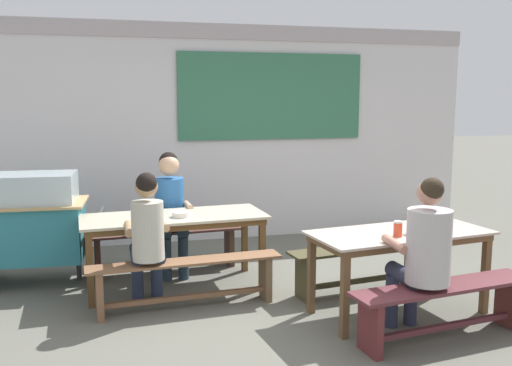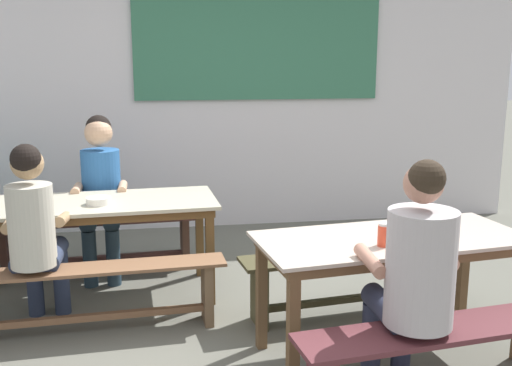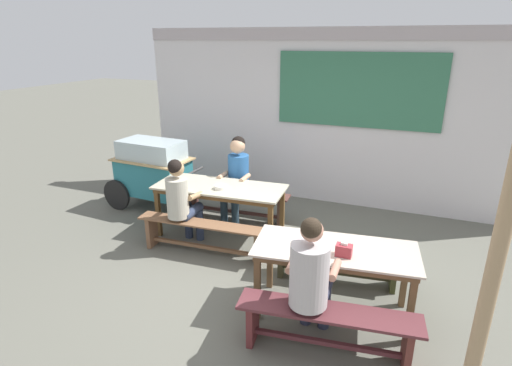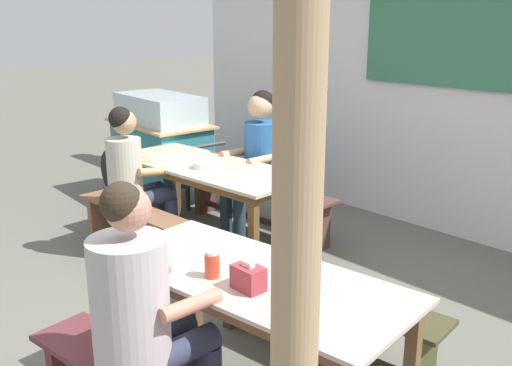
% 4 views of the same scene
% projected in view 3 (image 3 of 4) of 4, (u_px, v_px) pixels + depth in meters
% --- Properties ---
extents(ground_plane, '(40.00, 40.00, 0.00)m').
position_uv_depth(ground_plane, '(272.00, 283.00, 4.73)').
color(ground_plane, '#606055').
extents(backdrop_wall, '(6.56, 0.23, 2.87)m').
position_uv_depth(backdrop_wall, '(330.00, 115.00, 6.67)').
color(backdrop_wall, silver).
rests_on(backdrop_wall, ground_plane).
extents(dining_table_far, '(1.86, 0.84, 0.75)m').
position_uv_depth(dining_table_far, '(220.00, 191.00, 5.69)').
color(dining_table_far, '#BFB99F').
rests_on(dining_table_far, ground_plane).
extents(dining_table_near, '(1.67, 0.89, 0.75)m').
position_uv_depth(dining_table_near, '(335.00, 255.00, 4.01)').
color(dining_table_near, '#C0AFA0').
rests_on(dining_table_near, ground_plane).
extents(bench_far_back, '(1.72, 0.39, 0.45)m').
position_uv_depth(bench_far_back, '(236.00, 200.00, 6.35)').
color(bench_far_back, brown).
rests_on(bench_far_back, ground_plane).
extents(bench_far_front, '(1.78, 0.36, 0.45)m').
position_uv_depth(bench_far_front, '(203.00, 234.00, 5.27)').
color(bench_far_front, brown).
rests_on(bench_far_front, ground_plane).
extents(bench_near_back, '(1.54, 0.48, 0.45)m').
position_uv_depth(bench_near_back, '(336.00, 258.00, 4.69)').
color(bench_near_back, '#403B24').
rests_on(bench_near_back, ground_plane).
extents(bench_near_front, '(1.63, 0.51, 0.45)m').
position_uv_depth(bench_near_front, '(327.00, 324.00, 3.58)').
color(bench_near_front, '#58292E').
rests_on(bench_near_front, ground_plane).
extents(food_cart, '(1.58, 0.81, 1.15)m').
position_uv_depth(food_cart, '(152.00, 169.00, 6.65)').
color(food_cart, teal).
rests_on(food_cart, ground_plane).
extents(person_left_back_turned, '(0.39, 0.57, 1.27)m').
position_uv_depth(person_left_back_turned, '(181.00, 199.00, 5.31)').
color(person_left_back_turned, '#2A344D').
rests_on(person_left_back_turned, ground_plane).
extents(person_near_front, '(0.45, 0.59, 1.32)m').
position_uv_depth(person_near_front, '(311.00, 275.00, 3.54)').
color(person_near_front, '#2F344C').
rests_on(person_near_front, ground_plane).
extents(person_center_facing, '(0.43, 0.58, 1.33)m').
position_uv_depth(person_center_facing, '(237.00, 174.00, 6.12)').
color(person_center_facing, '#263947').
rests_on(person_center_facing, ground_plane).
extents(tissue_box, '(0.15, 0.10, 0.14)m').
position_uv_depth(tissue_box, '(344.00, 250.00, 3.82)').
color(tissue_box, '#9B3139').
rests_on(tissue_box, dining_table_near).
extents(condiment_jar, '(0.07, 0.07, 0.13)m').
position_uv_depth(condiment_jar, '(320.00, 247.00, 3.86)').
color(condiment_jar, '#DC452A').
rests_on(condiment_jar, dining_table_near).
extents(soup_bowl, '(0.18, 0.18, 0.05)m').
position_uv_depth(soup_bowl, '(221.00, 187.00, 5.55)').
color(soup_bowl, silver).
rests_on(soup_bowl, dining_table_far).
extents(wooden_support_post, '(0.10, 0.10, 2.23)m').
position_uv_depth(wooden_support_post, '(488.00, 295.00, 2.64)').
color(wooden_support_post, tan).
rests_on(wooden_support_post, ground_plane).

